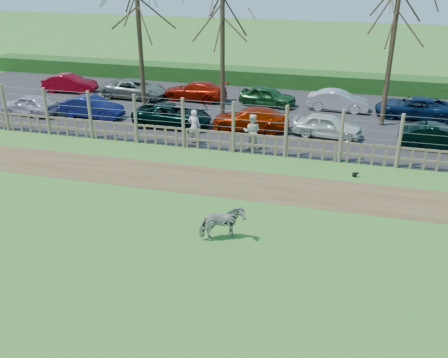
% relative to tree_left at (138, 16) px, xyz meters
% --- Properties ---
extents(ground, '(120.00, 120.00, 0.00)m').
position_rel_tree_left_xyz_m(ground, '(6.50, -12.50, -5.62)').
color(ground, '#58923E').
rests_on(ground, ground).
extents(dirt_strip, '(34.00, 2.80, 0.01)m').
position_rel_tree_left_xyz_m(dirt_strip, '(6.50, -8.00, -5.61)').
color(dirt_strip, brown).
rests_on(dirt_strip, ground).
extents(asphalt, '(44.00, 13.00, 0.04)m').
position_rel_tree_left_xyz_m(asphalt, '(6.50, 2.00, -5.60)').
color(asphalt, '#232326').
rests_on(asphalt, ground).
extents(hedge, '(46.00, 2.00, 1.10)m').
position_rel_tree_left_xyz_m(hedge, '(6.50, 9.00, -5.07)').
color(hedge, '#1E4716').
rests_on(hedge, ground).
extents(fence, '(30.16, 0.16, 2.50)m').
position_rel_tree_left_xyz_m(fence, '(6.50, -4.50, -4.81)').
color(fence, brown).
rests_on(fence, ground).
extents(tree_left, '(4.80, 4.80, 7.88)m').
position_rel_tree_left_xyz_m(tree_left, '(0.00, 0.00, 0.00)').
color(tree_left, '#3D2B1E').
rests_on(tree_left, ground).
extents(tree_mid, '(4.80, 4.80, 6.83)m').
position_rel_tree_left_xyz_m(tree_mid, '(4.50, 1.00, -0.75)').
color(tree_mid, '#3D2B1E').
rests_on(tree_mid, ground).
extents(tree_right, '(4.80, 4.80, 7.35)m').
position_rel_tree_left_xyz_m(tree_right, '(13.50, 1.50, -0.37)').
color(tree_right, '#3D2B1E').
rests_on(tree_right, ground).
extents(zebra, '(1.62, 1.27, 1.24)m').
position_rel_tree_left_xyz_m(zebra, '(8.08, -12.47, -4.99)').
color(zebra, gray).
rests_on(zebra, ground).
extents(visitor_a, '(0.64, 0.44, 1.72)m').
position_rel_tree_left_xyz_m(visitor_a, '(4.35, -3.87, -4.71)').
color(visitor_a, silver).
rests_on(visitor_a, asphalt).
extents(visitor_b, '(0.87, 0.70, 1.72)m').
position_rel_tree_left_xyz_m(visitor_b, '(7.28, -3.89, -4.71)').
color(visitor_b, beige).
rests_on(visitor_b, asphalt).
extents(crow, '(0.28, 0.21, 0.23)m').
position_rel_tree_left_xyz_m(crow, '(12.25, -6.00, -5.50)').
color(crow, black).
rests_on(crow, ground).
extents(car_0, '(3.67, 1.84, 1.20)m').
position_rel_tree_left_xyz_m(car_0, '(-6.52, -1.74, -4.98)').
color(car_0, '#BEAFC5').
rests_on(car_0, asphalt).
extents(car_1, '(3.73, 1.54, 1.20)m').
position_rel_tree_left_xyz_m(car_1, '(-2.68, -1.32, -4.98)').
color(car_1, '#10154E').
rests_on(car_1, asphalt).
extents(car_2, '(4.34, 2.04, 1.20)m').
position_rel_tree_left_xyz_m(car_2, '(2.35, -1.62, -4.98)').
color(car_2, black).
rests_on(car_2, asphalt).
extents(car_3, '(4.23, 1.94, 1.20)m').
position_rel_tree_left_xyz_m(car_3, '(6.64, -1.12, -4.98)').
color(car_3, '#921900').
rests_on(car_3, asphalt).
extents(car_4, '(3.65, 1.78, 1.20)m').
position_rel_tree_left_xyz_m(car_4, '(10.69, -1.20, -4.98)').
color(car_4, silver).
rests_on(car_4, asphalt).
extents(car_5, '(3.67, 1.37, 1.20)m').
position_rel_tree_left_xyz_m(car_5, '(16.00, -1.68, -4.98)').
color(car_5, black).
rests_on(car_5, asphalt).
extents(car_7, '(3.72, 1.50, 1.20)m').
position_rel_tree_left_xyz_m(car_7, '(-6.97, 3.51, -4.98)').
color(car_7, maroon).
rests_on(car_7, asphalt).
extents(car_8, '(4.42, 2.21, 1.20)m').
position_rel_tree_left_xyz_m(car_8, '(-2.06, 3.25, -4.98)').
color(car_8, '#62685D').
rests_on(car_8, asphalt).
extents(car_9, '(4.21, 1.89, 1.20)m').
position_rel_tree_left_xyz_m(car_9, '(1.92, 3.74, -4.98)').
color(car_9, '#981105').
rests_on(car_9, asphalt).
extents(car_10, '(3.68, 1.88, 1.20)m').
position_rel_tree_left_xyz_m(car_10, '(6.68, 3.70, -4.98)').
color(car_10, '#194B21').
rests_on(car_10, asphalt).
extents(car_11, '(3.71, 1.46, 1.20)m').
position_rel_tree_left_xyz_m(car_11, '(10.98, 3.76, -4.98)').
color(car_11, '#C0B0BB').
rests_on(car_11, asphalt).
extents(car_12, '(4.45, 2.29, 1.20)m').
position_rel_tree_left_xyz_m(car_12, '(15.28, 3.39, -4.98)').
color(car_12, '#0B1D3E').
rests_on(car_12, asphalt).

